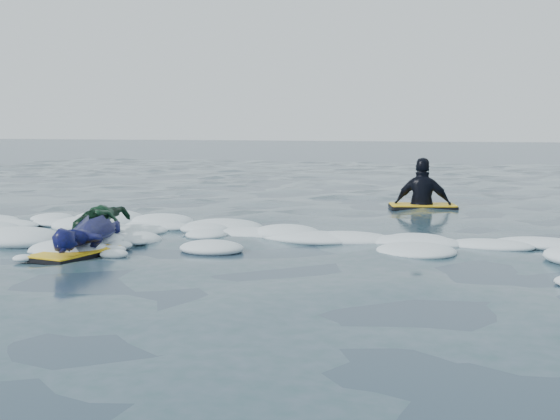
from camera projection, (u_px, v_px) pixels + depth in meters
The scene contains 5 objects.
ground at pixel (212, 255), 8.26m from camera, with size 120.00×120.00×0.00m, color #19293C.
foam_band at pixel (241, 241), 9.24m from camera, with size 12.00×3.10×0.30m, color white, non-canonical shape.
prone_woman_unit at pixel (85, 237), 8.32m from camera, with size 0.90×1.66×0.41m.
prone_child_unit at pixel (101, 223), 9.24m from camera, with size 0.71×1.28×0.47m.
waiting_rider_unit at pixel (423, 207), 12.81m from camera, with size 1.32×0.93×1.79m.
Camera 1 is at (3.06, -7.58, 1.52)m, focal length 45.00 mm.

